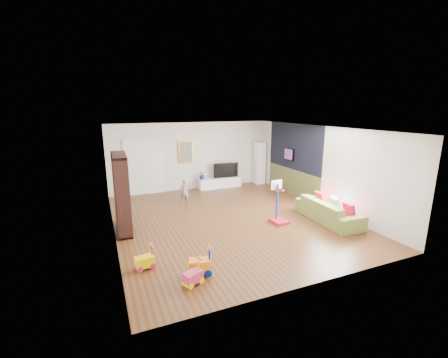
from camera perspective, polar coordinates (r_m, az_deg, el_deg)
name	(u,v)px	position (r m, az deg, el deg)	size (l,w,h in m)	color
floor	(229,219)	(9.11, 0.99, -7.60)	(6.50, 7.50, 0.00)	brown
ceiling	(230,128)	(8.51, 1.07, 9.61)	(6.50, 7.50, 0.00)	white
wall_back	(192,156)	(12.17, -6.19, 4.33)	(6.50, 0.00, 2.70)	silver
wall_front	(314,218)	(5.64, 16.84, -7.15)	(6.50, 0.00, 2.70)	silver
wall_left	(111,187)	(8.00, -20.78, -1.36)	(0.00, 7.50, 2.70)	white
wall_right	(319,167)	(10.44, 17.57, 2.23)	(0.00, 7.50, 2.70)	white
navy_accent	(294,147)	(11.43, 13.16, 5.99)	(0.01, 3.20, 1.70)	black
olive_wainscot	(292,182)	(11.68, 12.80, -0.59)	(0.01, 3.20, 1.00)	brown
doorway	(144,167)	(11.79, -14.97, 2.16)	(1.45, 0.06, 2.10)	white
painting_back	(186,152)	(12.03, -7.30, 5.15)	(0.62, 0.06, 0.92)	gold
artwork_right	(289,154)	(11.60, 12.24, 4.64)	(0.04, 0.56, 0.46)	#7F3F8C
media_console	(220,183)	(12.50, -0.85, -0.69)	(1.81, 0.45, 0.42)	white
tall_cabinet	(259,163)	(13.16, 6.72, 3.06)	(0.42, 0.42, 1.82)	white
bookshelf	(121,193)	(8.46, -18.95, -2.56)	(0.37, 1.43, 2.09)	black
sofa	(328,211)	(9.37, 19.25, -5.71)	(2.18, 0.85, 0.64)	olive
basketball_hoop	(280,202)	(8.75, 10.64, -4.39)	(0.43, 0.52, 1.25)	red
ride_on_yellow	(144,258)	(6.61, -14.93, -14.25)	(0.38, 0.24, 0.51)	#EBD700
ride_on_orange	(200,261)	(6.22, -4.59, -15.23)	(0.44, 0.27, 0.59)	orange
ride_on_pink	(193,273)	(5.94, -6.01, -17.32)	(0.37, 0.23, 0.50)	#DA355E
child	(184,192)	(10.42, -7.54, -2.40)	(0.32, 0.21, 0.88)	slate
tv	(225,170)	(12.52, 0.21, 1.77)	(1.06, 0.14, 0.61)	black
vase_plant	(202,175)	(12.15, -4.19, 0.79)	(0.34, 0.29, 0.37)	navy
pillow_left	(349,210)	(9.04, 22.71, -5.48)	(0.11, 0.41, 0.41)	red
pillow_center	(335,204)	(9.45, 20.41, -4.46)	(0.10, 0.39, 0.39)	white
pillow_right	(320,198)	(9.92, 17.83, -3.42)	(0.10, 0.37, 0.37)	red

